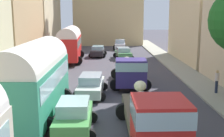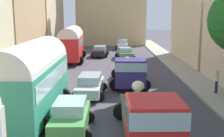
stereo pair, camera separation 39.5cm
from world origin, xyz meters
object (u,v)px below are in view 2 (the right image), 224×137
car_0 (125,53)px  pedestrian_1 (217,81)px  parked_bus_2 (71,42)px  car_4 (100,51)px  car_1 (122,45)px  car_2 (71,116)px  parked_bus_1 (32,77)px  cargo_truck_1 (130,72)px  car_3 (90,85)px  cargo_truck_0 (149,117)px

car_0 → pedestrian_1: size_ratio=2.35×
parked_bus_2 → car_4: parked_bus_2 is taller
car_1 → car_2: size_ratio=0.99×
parked_bus_1 → car_1: (6.21, 30.82, -1.54)m
car_1 → pedestrian_1: 26.97m
cargo_truck_1 → car_1: cargo_truck_1 is taller
cargo_truck_1 → car_2: 9.36m
pedestrian_1 → car_3: bearing=179.6°
pedestrian_1 → parked_bus_1: bearing=-159.4°
cargo_truck_1 → car_4: (-2.94, 16.50, -0.51)m
car_3 → cargo_truck_1: bearing=37.7°
cargo_truck_1 → car_0: 14.44m
car_1 → car_2: (-3.89, -32.74, -0.02)m
car_0 → car_1: bearing=89.6°
parked_bus_1 → car_3: 5.54m
cargo_truck_0 → car_3: cargo_truck_0 is taller
car_0 → parked_bus_2: bearing=-163.7°
cargo_truck_0 → car_0: (0.22, 24.70, -0.57)m
cargo_truck_1 → car_2: (-3.47, -8.68, -0.46)m
parked_bus_2 → car_2: 21.43m
cargo_truck_0 → pedestrian_1: (5.85, 7.92, -0.27)m
parked_bus_2 → cargo_truck_0: parked_bus_2 is taller
parked_bus_2 → car_1: parked_bus_2 is taller
parked_bus_1 → car_0: parked_bus_1 is taller
parked_bus_2 → car_3: bearing=-77.6°
car_1 → car_3: size_ratio=0.85×
cargo_truck_1 → car_0: bearing=88.6°
cargo_truck_1 → pedestrian_1: bearing=-21.4°
cargo_truck_0 → car_0: cargo_truck_0 is taller
car_1 → car_4: (-3.36, -7.55, -0.07)m
car_2 → pedestrian_1: 11.38m
parked_bus_2 → car_1: size_ratio=2.26×
cargo_truck_0 → car_4: bearing=96.5°
car_4 → car_2: bearing=-91.2°
cargo_truck_0 → car_2: bearing=156.3°
parked_bus_2 → car_2: bearing=-82.7°
parked_bus_2 → pedestrian_1: (12.18, -14.86, -1.28)m
car_3 → cargo_truck_0: bearing=-68.9°
car_0 → car_2: 23.43m
pedestrian_1 → parked_bus_2: bearing=129.3°
car_0 → car_3: car_3 is taller
car_2 → car_4: size_ratio=0.90×
car_0 → car_3: (-3.30, -16.71, 0.01)m
cargo_truck_0 → car_1: (0.29, 34.32, -0.51)m
parked_bus_1 → car_4: size_ratio=1.97×
parked_bus_1 → car_1: 31.48m
parked_bus_2 → car_0: (6.55, 1.91, -1.58)m
cargo_truck_0 → car_1: size_ratio=1.95×
parked_bus_2 → cargo_truck_0: (6.33, -22.78, -1.01)m
car_4 → pedestrian_1: 20.85m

